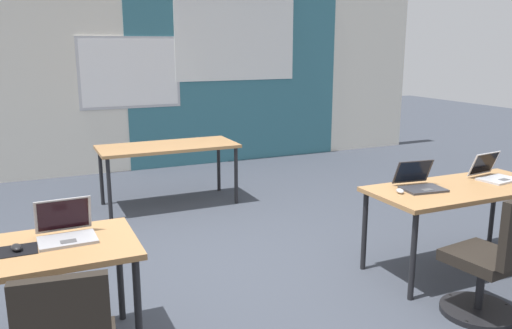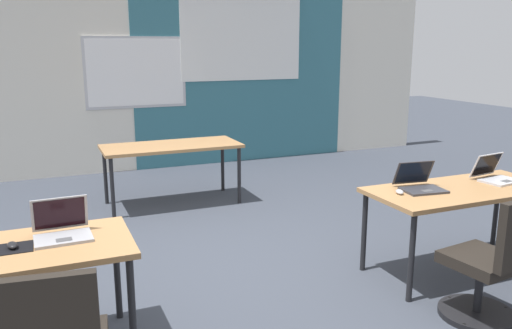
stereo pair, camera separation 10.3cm
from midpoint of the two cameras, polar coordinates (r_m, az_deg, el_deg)
name	(u,v)px [view 2 (the right image)]	position (r m, az deg, el deg)	size (l,w,h in m)	color
ground_plane	(239,276)	(4.39, -1.22, -12.12)	(24.00, 24.00, 0.00)	#383D47
back_wall_assembly	(141,76)	(8.05, -12.18, 9.47)	(10.00, 0.27, 2.80)	silver
desk_near_right	(462,195)	(4.62, 22.35, -3.09)	(1.60, 0.70, 0.72)	#A37547
desk_far_center	(171,150)	(6.19, -8.82, 1.63)	(1.60, 0.70, 0.72)	#A37547
laptop_near_left_inner	(62,229)	(3.36, -19.73, -6.73)	(0.34, 0.30, 0.23)	#9E9EA3
mousepad_near_left_inner	(13,248)	(3.30, -24.37, -8.40)	(0.22, 0.19, 0.00)	black
mouse_near_left_inner	(12,245)	(3.30, -24.40, -8.09)	(0.07, 0.11, 0.03)	black
laptop_near_right_end	(496,175)	(4.95, 25.41, -1.06)	(0.37, 0.35, 0.22)	#B7B7BC
laptop_near_right_inner	(420,184)	(4.41, 18.21, -2.03)	(0.37, 0.36, 0.22)	#333338
mouse_near_right_inner	(400,192)	(4.24, 16.18, -2.91)	(0.09, 0.11, 0.03)	#B2B2B7
chair_near_right_inner	(490,270)	(3.94, 25.07, -10.46)	(0.52, 0.56, 0.92)	black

